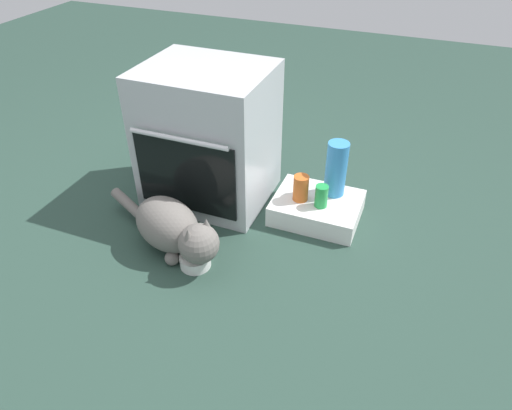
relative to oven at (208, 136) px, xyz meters
The scene contains 8 objects.
ground 0.60m from the oven, 79.81° to the right, with size 8.00×8.00×0.00m, color #284238.
oven is the anchor object (origin of this frame).
pantry_cabinet 0.69m from the oven, ahead, with size 0.45×0.36×0.11m, color white.
food_bowl 0.69m from the oven, 71.60° to the right, with size 0.15×0.15×0.09m.
cat 0.56m from the oven, 84.26° to the right, with size 0.76×0.39×0.27m.
soda_can 0.68m from the oven, ahead, with size 0.07×0.07×0.12m, color green.
sauce_jar 0.56m from the oven, ahead, with size 0.08×0.08×0.14m, color #D16023.
water_bottle 0.69m from the oven, ahead, with size 0.11×0.11×0.30m, color #388CD1.
Camera 1 is at (0.96, -1.49, 1.53)m, focal length 32.51 mm.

